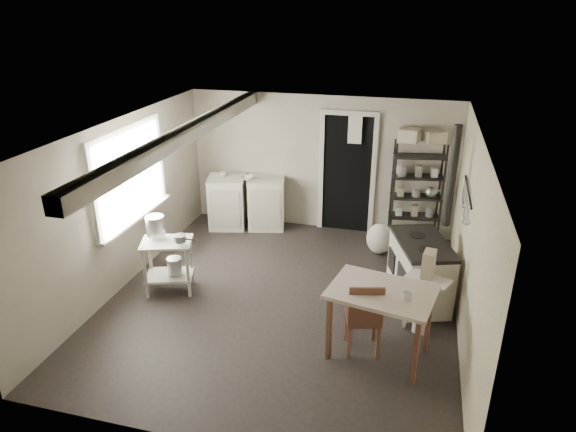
% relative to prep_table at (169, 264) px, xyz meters
% --- Properties ---
extents(floor, '(5.00, 5.00, 0.00)m').
position_rel_prep_table_xyz_m(floor, '(1.56, 0.15, -0.40)').
color(floor, black).
rests_on(floor, ground).
extents(ceiling, '(5.00, 5.00, 0.00)m').
position_rel_prep_table_xyz_m(ceiling, '(1.56, 0.15, 1.90)').
color(ceiling, silver).
rests_on(ceiling, wall_back).
extents(wall_back, '(4.50, 0.02, 2.30)m').
position_rel_prep_table_xyz_m(wall_back, '(1.56, 2.65, 0.75)').
color(wall_back, '#ABA392').
rests_on(wall_back, ground).
extents(wall_front, '(4.50, 0.02, 2.30)m').
position_rel_prep_table_xyz_m(wall_front, '(1.56, -2.35, 0.75)').
color(wall_front, '#ABA392').
rests_on(wall_front, ground).
extents(wall_left, '(0.02, 5.00, 2.30)m').
position_rel_prep_table_xyz_m(wall_left, '(-0.69, 0.15, 0.75)').
color(wall_left, '#ABA392').
rests_on(wall_left, ground).
extents(wall_right, '(0.02, 5.00, 2.30)m').
position_rel_prep_table_xyz_m(wall_right, '(3.81, 0.15, 0.75)').
color(wall_right, '#ABA392').
rests_on(wall_right, ground).
extents(window, '(0.12, 1.76, 1.28)m').
position_rel_prep_table_xyz_m(window, '(-0.66, 0.35, 1.10)').
color(window, beige).
rests_on(window, wall_left).
extents(doorway, '(0.96, 0.10, 2.08)m').
position_rel_prep_table_xyz_m(doorway, '(2.01, 2.62, 0.60)').
color(doorway, beige).
rests_on(doorway, ground).
extents(ceiling_beam, '(0.18, 5.00, 0.18)m').
position_rel_prep_table_xyz_m(ceiling_beam, '(0.36, 0.15, 1.80)').
color(ceiling_beam, beige).
rests_on(ceiling_beam, ceiling).
extents(wallpaper_panel, '(0.01, 5.00, 2.30)m').
position_rel_prep_table_xyz_m(wallpaper_panel, '(3.80, 0.15, 0.75)').
color(wallpaper_panel, beige).
rests_on(wallpaper_panel, wall_right).
extents(utensil_rail, '(0.06, 1.20, 0.44)m').
position_rel_prep_table_xyz_m(utensil_rail, '(3.75, 0.75, 1.15)').
color(utensil_rail, '#BABABD').
rests_on(utensil_rail, wall_right).
extents(prep_table, '(0.77, 0.65, 0.75)m').
position_rel_prep_table_xyz_m(prep_table, '(0.00, 0.00, 0.00)').
color(prep_table, beige).
rests_on(prep_table, ground).
extents(stockpot, '(0.32, 0.32, 0.27)m').
position_rel_prep_table_xyz_m(stockpot, '(-0.16, 0.05, 0.54)').
color(stockpot, '#BABABD').
rests_on(stockpot, prep_table).
extents(saucepan, '(0.18, 0.18, 0.09)m').
position_rel_prep_table_xyz_m(saucepan, '(0.23, -0.06, 0.45)').
color(saucepan, '#BABABD').
rests_on(saucepan, prep_table).
extents(bucket, '(0.22, 0.22, 0.22)m').
position_rel_prep_table_xyz_m(bucket, '(0.08, 0.02, -0.02)').
color(bucket, '#BABABD').
rests_on(bucket, prep_table).
extents(base_cabinets, '(1.47, 0.89, 0.90)m').
position_rel_prep_table_xyz_m(base_cabinets, '(0.32, 2.33, 0.06)').
color(base_cabinets, beige).
rests_on(base_cabinets, ground).
extents(mixing_bowl, '(0.29, 0.29, 0.07)m').
position_rel_prep_table_xyz_m(mixing_bowl, '(0.37, 2.26, 0.55)').
color(mixing_bowl, silver).
rests_on(mixing_bowl, base_cabinets).
extents(counter_cup, '(0.13, 0.13, 0.10)m').
position_rel_prep_table_xyz_m(counter_cup, '(-0.06, 2.27, 0.57)').
color(counter_cup, silver).
rests_on(counter_cup, base_cabinets).
extents(shelf_rack, '(0.84, 0.44, 1.69)m').
position_rel_prep_table_xyz_m(shelf_rack, '(3.16, 2.45, 0.55)').
color(shelf_rack, black).
rests_on(shelf_rack, ground).
extents(shelf_jar, '(0.12, 0.12, 0.20)m').
position_rel_prep_table_xyz_m(shelf_jar, '(2.87, 2.50, 0.97)').
color(shelf_jar, silver).
rests_on(shelf_jar, shelf_rack).
extents(storage_box_a, '(0.35, 0.32, 0.20)m').
position_rel_prep_table_xyz_m(storage_box_a, '(2.97, 2.42, 1.61)').
color(storage_box_a, beige).
rests_on(storage_box_a, shelf_rack).
extents(storage_box_b, '(0.38, 0.37, 0.19)m').
position_rel_prep_table_xyz_m(storage_box_b, '(3.34, 2.47, 1.59)').
color(storage_box_b, beige).
rests_on(storage_box_b, shelf_rack).
extents(stove, '(0.91, 1.22, 0.85)m').
position_rel_prep_table_xyz_m(stove, '(3.30, 0.62, 0.04)').
color(stove, beige).
rests_on(stove, ground).
extents(stovepipe, '(0.12, 0.12, 1.49)m').
position_rel_prep_table_xyz_m(stovepipe, '(3.58, 1.13, 1.19)').
color(stovepipe, black).
rests_on(stovepipe, stove).
extents(side_ledge, '(0.57, 0.45, 0.77)m').
position_rel_prep_table_xyz_m(side_ledge, '(3.38, -0.16, 0.03)').
color(side_ledge, beige).
rests_on(side_ledge, ground).
extents(oats_box, '(0.16, 0.23, 0.32)m').
position_rel_prep_table_xyz_m(oats_box, '(3.37, -0.11, 0.61)').
color(oats_box, beige).
rests_on(oats_box, side_ledge).
extents(work_table, '(1.24, 0.98, 0.84)m').
position_rel_prep_table_xyz_m(work_table, '(2.90, -0.68, -0.02)').
color(work_table, beige).
rests_on(work_table, ground).
extents(table_cup, '(0.12, 0.12, 0.09)m').
position_rel_prep_table_xyz_m(table_cup, '(3.16, -0.81, 0.41)').
color(table_cup, silver).
rests_on(table_cup, work_table).
extents(chair, '(0.46, 0.48, 0.92)m').
position_rel_prep_table_xyz_m(chair, '(2.71, -0.63, 0.08)').
color(chair, brown).
rests_on(chair, ground).
extents(flour_sack, '(0.52, 0.49, 0.50)m').
position_rel_prep_table_xyz_m(flour_sack, '(2.68, 1.86, -0.16)').
color(flour_sack, silver).
rests_on(flour_sack, ground).
extents(floor_crock, '(0.13, 0.13, 0.13)m').
position_rel_prep_table_xyz_m(floor_crock, '(3.32, -0.12, -0.33)').
color(floor_crock, silver).
rests_on(floor_crock, ground).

